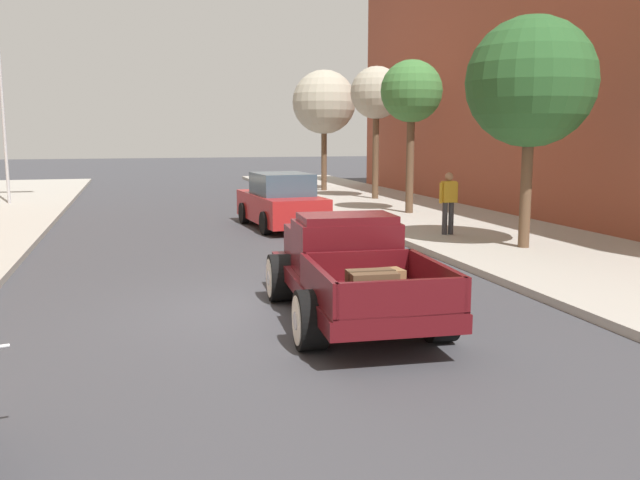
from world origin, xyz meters
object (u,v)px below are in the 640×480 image
Objects in this scene: hotrod_truck_maroon at (347,267)px; pedestrian_sidewalk_right at (448,199)px; street_tree_second at (411,93)px; street_tree_nearest at (531,83)px; street_tree_third at (376,94)px; street_tree_farthest at (324,102)px; flagpole at (5,53)px; car_background_red at (281,202)px.

pedestrian_sidewalk_right is at bearing 53.25° from hotrod_truck_maroon.
street_tree_nearest is at bearing -91.04° from street_tree_second.
street_tree_third reaches higher than hotrod_truck_maroon.
street_tree_third is 0.96× the size of street_tree_farthest.
flagpole is 19.59m from street_tree_nearest.
street_tree_third is (0.62, 5.11, 0.24)m from street_tree_second.
car_background_red is 0.79× the size of street_tree_farthest.
pedestrian_sidewalk_right is at bearing 109.12° from street_tree_nearest.
car_background_red is at bearing -111.81° from street_tree_farthest.
pedestrian_sidewalk_right is 17.87m from flagpole.
street_tree_nearest is 1.05× the size of street_tree_second.
street_tree_second reaches higher than pedestrian_sidewalk_right.
car_background_red is at bearing -129.32° from street_tree_third.
pedestrian_sidewalk_right is 5.88m from street_tree_second.
street_tree_second is (13.42, -6.98, -1.64)m from flagpole.
flagpole is 13.45m from street_tree_farthest.
hotrod_truck_maroon is at bearing -126.75° from pedestrian_sidewalk_right.
car_background_red is 0.87× the size of street_tree_second.
street_tree_second is at bearing 63.05° from hotrod_truck_maroon.
flagpole is at bearing 152.51° from street_tree_second.
street_tree_farthest is at bearing 91.88° from street_tree_second.
street_tree_farthest is (4.42, 11.06, 3.46)m from car_background_red.
hotrod_truck_maroon is 8.14m from pedestrian_sidewalk_right.
street_tree_nearest is (13.28, -14.28, -1.81)m from flagpole.
street_tree_second is (0.95, 4.93, 3.05)m from pedestrian_sidewalk_right.
street_tree_farthest is (0.64, 14.55, 3.14)m from pedestrian_sidewalk_right.
street_tree_farthest reaches higher than pedestrian_sidewalk_right.
street_tree_second is at bearing 79.06° from pedestrian_sidewalk_right.
pedestrian_sidewalk_right reaches higher than car_background_red.
hotrod_truck_maroon is 18.13m from street_tree_third.
street_tree_nearest is 7.30m from street_tree_second.
street_tree_third reaches higher than pedestrian_sidewalk_right.
street_tree_nearest is at bearing -47.07° from flagpole.
pedestrian_sidewalk_right is (4.87, 6.52, 0.33)m from hotrod_truck_maroon.
flagpole is (-8.68, 8.42, 5.00)m from car_background_red.
hotrod_truck_maroon is at bearing -116.95° from street_tree_second.
street_tree_third reaches higher than street_tree_second.
street_tree_third is (6.44, 16.56, 3.62)m from hotrod_truck_maroon.
car_background_red reaches higher than hotrod_truck_maroon.
street_tree_second is (0.13, 7.30, 0.17)m from street_tree_nearest.
car_background_red is (1.08, 10.02, 0.01)m from hotrod_truck_maroon.
flagpole is at bearing 132.93° from street_tree_nearest.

